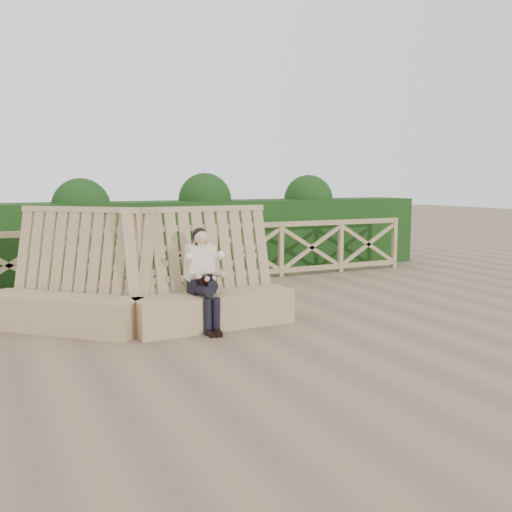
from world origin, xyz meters
name	(u,v)px	position (x,y,z in m)	size (l,w,h in m)	color
ground	(264,328)	(0.00, 0.00, 0.00)	(60.00, 60.00, 0.00)	brown
bench	(140,298)	(-1.43, 0.76, 0.40)	(3.82, 2.06, 1.59)	#85694C
woman	(203,274)	(-0.70, 0.36, 0.72)	(0.37, 0.77, 1.31)	black
guardrail	(178,255)	(0.00, 3.50, 0.55)	(10.10, 0.09, 1.10)	#917854
hedge	(159,239)	(0.00, 4.70, 0.75)	(12.00, 1.20, 1.50)	black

